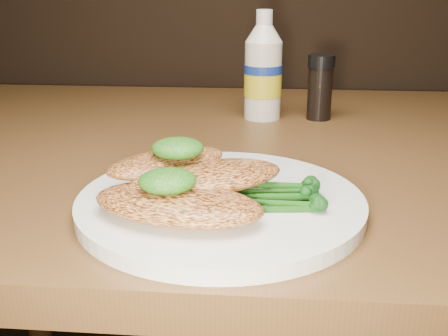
{
  "coord_description": "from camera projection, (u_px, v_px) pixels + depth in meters",
  "views": [
    {
      "loc": [
        0.02,
        0.32,
        0.97
      ],
      "look_at": [
        -0.02,
        0.82,
        0.79
      ],
      "focal_mm": 42.09,
      "sensor_mm": 36.0,
      "label": 1
    }
  ],
  "objects": [
    {
      "name": "pepper_grinder",
      "position": [
        320.0,
        88.0,
        0.87
      ],
      "size": [
        0.05,
        0.05,
        0.11
      ],
      "primitive_type": null,
      "rotation": [
        0.0,
        0.0,
        0.25
      ],
      "color": "black",
      "rests_on": "dining_table"
    },
    {
      "name": "chicken_mid",
      "position": [
        207.0,
        177.0,
        0.52
      ],
      "size": [
        0.18,
        0.14,
        0.02
      ],
      "primitive_type": "ellipsoid",
      "rotation": [
        0.0,
        0.0,
        0.49
      ],
      "color": "#CB7E40",
      "rests_on": "plate"
    },
    {
      "name": "chicken_back",
      "position": [
        167.0,
        162.0,
        0.54
      ],
      "size": [
        0.15,
        0.14,
        0.02
      ],
      "primitive_type": "ellipsoid",
      "rotation": [
        0.0,
        0.0,
        0.7
      ],
      "color": "#CB7E40",
      "rests_on": "plate"
    },
    {
      "name": "broccolini_bundle",
      "position": [
        263.0,
        192.0,
        0.51
      ],
      "size": [
        0.17,
        0.15,
        0.02
      ],
      "primitive_type": null,
      "rotation": [
        0.0,
        0.0,
        -0.38
      ],
      "color": "#184E11",
      "rests_on": "plate"
    },
    {
      "name": "pesto_back",
      "position": [
        178.0,
        148.0,
        0.53
      ],
      "size": [
        0.06,
        0.05,
        0.02
      ],
      "primitive_type": "ellipsoid",
      "rotation": [
        0.0,
        0.0,
        -0.05
      ],
      "color": "#0A3407",
      "rests_on": "chicken_back"
    },
    {
      "name": "chicken_front",
      "position": [
        178.0,
        204.0,
        0.48
      ],
      "size": [
        0.18,
        0.12,
        0.03
      ],
      "primitive_type": "ellipsoid",
      "rotation": [
        0.0,
        0.0,
        -0.22
      ],
      "color": "#CB7E40",
      "rests_on": "plate"
    },
    {
      "name": "plate",
      "position": [
        221.0,
        202.0,
        0.53
      ],
      "size": [
        0.29,
        0.29,
        0.02
      ],
      "primitive_type": "cylinder",
      "color": "white",
      "rests_on": "dining_table"
    },
    {
      "name": "mayo_bottle",
      "position": [
        263.0,
        65.0,
        0.86
      ],
      "size": [
        0.06,
        0.06,
        0.18
      ],
      "primitive_type": null,
      "rotation": [
        0.0,
        0.0,
        0.02
      ],
      "color": "beige",
      "rests_on": "dining_table"
    },
    {
      "name": "pesto_front",
      "position": [
        167.0,
        181.0,
        0.48
      ],
      "size": [
        0.06,
        0.06,
        0.02
      ],
      "primitive_type": "ellipsoid",
      "rotation": [
        0.0,
        0.0,
        0.21
      ],
      "color": "#0A3407",
      "rests_on": "chicken_front"
    }
  ]
}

